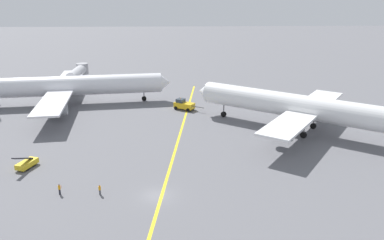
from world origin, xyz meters
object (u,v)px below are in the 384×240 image
Objects in this scene: airliner_being_pushed at (298,107)px; ground_crew_ramp_agent_by_cones at (59,189)px; airliner_at_gate_left at (69,86)px; ground_crew_marshaller_foreground at (100,190)px; jet_bridge at (78,72)px; pushback_tug at (184,105)px; gse_belt_loader_portside at (27,163)px.

airliner_being_pushed is 25.32× the size of ground_crew_ramp_agent_by_cones.
ground_crew_marshaller_foreground is at bearing -71.16° from airliner_at_gate_left.
jet_bridge is (-13.66, 70.75, 3.67)m from ground_crew_ramp_agent_by_cones.
pushback_tug is at bearing -39.94° from jet_bridge.
ground_crew_marshaller_foreground is 0.10× the size of jet_bridge.
airliner_at_gate_left is at bearing 102.52° from ground_crew_ramp_agent_by_cones.
airliner_being_pushed reaches higher than pushback_tug.
airliner_being_pushed reaches higher than airliner_at_gate_left.
ground_crew_marshaller_foreground is (-13.49, -43.33, -0.44)m from pushback_tug.
airliner_at_gate_left is 52.83m from ground_crew_marshaller_foreground.
gse_belt_loader_portside reaches higher than ground_crew_marshaller_foreground.
ground_crew_ramp_agent_by_cones is at bearing -77.48° from airliner_at_gate_left.
pushback_tug is 47.19m from ground_crew_ramp_agent_by_cones.
ground_crew_marshaller_foreground is at bearing -3.41° from ground_crew_ramp_agent_by_cones.
pushback_tug is at bearing 50.32° from gse_belt_loader_portside.
ground_crew_ramp_agent_by_cones is (8.26, -9.49, 0.06)m from gse_belt_loader_portside.
ground_crew_ramp_agent_by_cones is (10.99, -49.49, -4.06)m from airliner_at_gate_left.
pushback_tug is 1.53× the size of gse_belt_loader_portside.
pushback_tug is (30.50, -6.52, -3.66)m from airliner_at_gate_left.
jet_bridge reaches higher than pushback_tug.
ground_crew_marshaller_foreground is (14.28, -9.85, 0.02)m from gse_belt_loader_portside.
airliner_being_pushed is 2.56× the size of jet_bridge.
gse_belt_loader_portside is at bearing -129.68° from pushback_tug.
ground_crew_ramp_agent_by_cones is (-43.68, -25.86, -4.61)m from airliner_being_pushed.
jet_bridge is (-2.67, 21.26, -0.39)m from airliner_at_gate_left.
jet_bridge reaches higher than gse_belt_loader_portside.
gse_belt_loader_portside is 17.35m from ground_crew_marshaller_foreground.
pushback_tug is at bearing 144.70° from airliner_being_pushed.
jet_bridge is at bearing 100.93° from ground_crew_ramp_agent_by_cones.
airliner_at_gate_left reaches higher than jet_bridge.
airliner_being_pushed is at bearing -35.30° from pushback_tug.
airliner_being_pushed is at bearing 30.62° from ground_crew_ramp_agent_by_cones.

